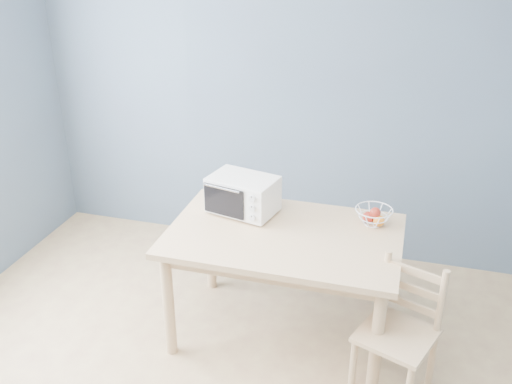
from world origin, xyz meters
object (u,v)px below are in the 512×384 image
(dining_chair, at_px, (399,334))
(dining_table, at_px, (284,247))
(toaster_oven, at_px, (241,194))
(fruit_basket, at_px, (374,216))

(dining_chair, bearing_deg, dining_table, 177.21)
(toaster_oven, xyz_separation_m, dining_chair, (1.07, -0.52, -0.48))
(dining_table, height_order, fruit_basket, fruit_basket)
(fruit_basket, bearing_deg, toaster_oven, -175.56)
(fruit_basket, distance_m, dining_chair, 0.74)
(dining_table, distance_m, toaster_oven, 0.45)
(fruit_basket, bearing_deg, dining_table, -153.05)
(dining_table, xyz_separation_m, dining_chair, (0.73, -0.32, -0.25))
(dining_table, bearing_deg, toaster_oven, 149.90)
(toaster_oven, xyz_separation_m, fruit_basket, (0.84, 0.07, -0.07))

